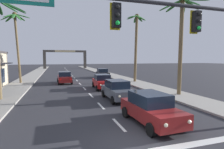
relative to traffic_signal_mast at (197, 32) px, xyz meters
The scene contains 14 objects.
ground_plane 5.62m from the traffic_signal_mast, behind, with size 220.00×220.00×0.00m, color #2D2D33.
sidewalk_right 20.78m from the traffic_signal_mast, 76.31° to the left, with size 3.20×110.00×0.14m, color #9E998E.
sidewalk_left 22.93m from the traffic_signal_mast, 118.77° to the left, with size 3.20×110.00×0.14m, color #9E998E.
lane_markings 20.18m from the traffic_signal_mast, 97.51° to the left, with size 4.28×87.73×0.01m.
traffic_signal_mast is the anchor object (origin of this frame).
sedan_lead_at_stop_bar 4.46m from the traffic_signal_mast, 126.09° to the left, with size 2.09×4.51×1.68m.
sedan_third_in_queue 8.74m from the traffic_signal_mast, 98.51° to the left, with size 1.98×4.46×1.68m.
sedan_fifth_in_queue 14.29m from the traffic_signal_mast, 94.10° to the left, with size 2.11×4.51×1.68m.
sedan_oncoming_far 20.77m from the traffic_signal_mast, 104.30° to the left, with size 2.01×4.47×1.68m.
sedan_parked_nearest_kerb 26.11m from the traffic_signal_mast, 85.36° to the left, with size 2.04×4.49×1.68m.
palm_left_third 24.18m from the traffic_signal_mast, 118.05° to the left, with size 3.73×3.62×9.88m.
palm_right_second 9.29m from the traffic_signal_mast, 56.25° to the left, with size 4.28×4.27×9.21m.
palm_right_third 18.63m from the traffic_signal_mast, 73.69° to the left, with size 3.13×2.98×10.03m.
town_gateway_arch 58.02m from the traffic_signal_mast, 92.97° to the left, with size 14.49×0.90×6.41m.
Camera 1 is at (-3.14, -6.47, 3.55)m, focal length 28.94 mm.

